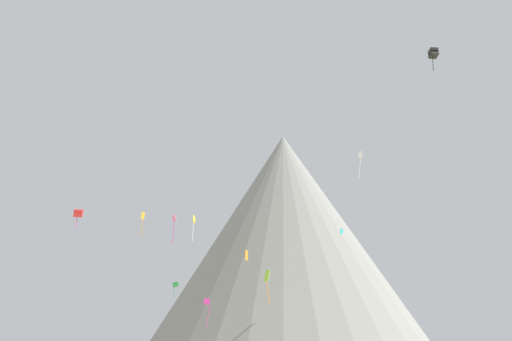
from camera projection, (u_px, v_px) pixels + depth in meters
name	position (u px, v px, depth m)	size (l,w,h in m)	color
rock_massif	(287.00, 247.00, 106.27)	(84.03, 84.03, 49.32)	gray
kite_gold_mid	(143.00, 219.00, 69.67)	(0.56, 0.83, 3.57)	gold
kite_white_high	(360.00, 159.00, 79.43)	(0.99, 0.22, 4.88)	white
kite_pink_mid	(174.00, 223.00, 75.06)	(0.82, 0.42, 4.67)	pink
kite_red_mid	(78.00, 213.00, 77.94)	(1.66, 1.74, 3.48)	red
kite_indigo_low	(222.00, 281.00, 88.95)	(0.86, 0.74, 3.93)	#5138B2
kite_black_high	(433.00, 53.00, 62.69)	(1.16, 1.22, 3.22)	black
kite_yellow_mid	(195.00, 220.00, 71.85)	(0.50, 1.58, 4.09)	yellow
kite_orange_low	(246.00, 255.00, 63.67)	(0.35, 0.94, 1.32)	orange
kite_green_low	(175.00, 286.00, 82.03)	(1.15, 0.37, 3.07)	green
kite_lime_low	(267.00, 280.00, 56.73)	(0.80, 0.84, 4.09)	#8CD133
kite_cyan_mid	(342.00, 231.00, 78.74)	(0.78, 0.96, 0.87)	#33BCDB
kite_magenta_low	(207.00, 306.00, 70.25)	(1.01, 0.43, 4.12)	#D1339E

